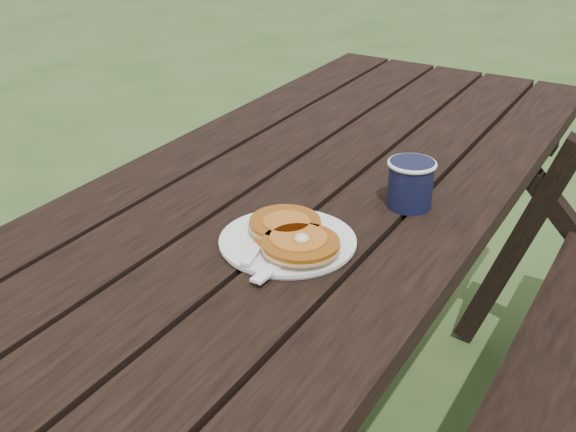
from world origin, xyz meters
The scene contains 6 objects.
picnic_table centered at (0.00, 0.00, 0.37)m, with size 1.36×1.80×0.75m.
plate centered at (0.10, -0.29, 0.76)m, with size 0.23×0.23×0.01m, color white.
pancake_stack centered at (0.11, -0.29, 0.77)m, with size 0.18×0.17×0.04m.
knife centered at (0.13, -0.34, 0.76)m, with size 0.02×0.18×0.01m, color white.
fork centered at (0.08, -0.35, 0.77)m, with size 0.03×0.16×0.01m, color white, non-canonical shape.
coffee_cup centered at (0.22, -0.05, 0.80)m, with size 0.09×0.09×0.09m.
Camera 1 is at (0.64, -1.20, 1.35)m, focal length 45.00 mm.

